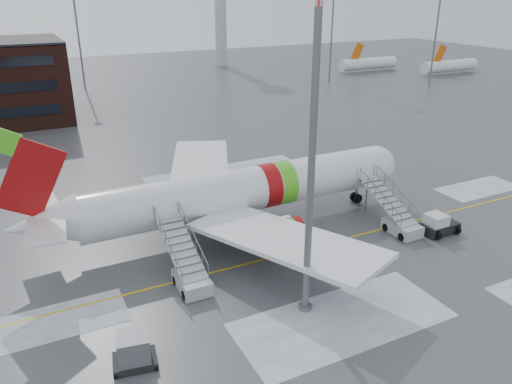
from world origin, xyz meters
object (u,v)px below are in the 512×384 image
pushback_tug (438,225)px  light_mast_near (313,127)px  airstair_aft (188,271)px  airliner (236,192)px  airstair_fwd (397,219)px  uld_container (134,352)px

pushback_tug → light_mast_near: (-15.94, -4.20, 11.50)m
airstair_aft → light_mast_near: size_ratio=0.33×
airliner → airstair_aft: 9.64m
airstair_aft → pushback_tug: bearing=-5.5°
airstair_fwd → uld_container: bearing=-165.1°
airstair_fwd → airstair_aft: same height
airliner → airstair_fwd: size_ratio=4.55×
pushback_tug → uld_container: uld_container is taller
airstair_fwd → uld_container: airstair_fwd is taller
airstair_fwd → uld_container: (-24.45, -6.52, -0.14)m
airliner → light_mast_near: light_mast_near is taller
airliner → pushback_tug: (15.11, -8.62, -2.61)m
uld_container → light_mast_near: light_mast_near is taller
airliner → airstair_fwd: 14.12m
uld_container → airliner: bearing=47.0°
light_mast_near → airstair_fwd: bearing=25.6°
airliner → pushback_tug: bearing=-29.7°
pushback_tug → airliner: bearing=150.3°
pushback_tug → uld_container: bearing=-170.8°
airliner → light_mast_near: (-0.83, -12.83, 8.88)m
airstair_fwd → pushback_tug: (2.81, -2.09, -0.26)m
airstair_fwd → light_mast_near: light_mast_near is taller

